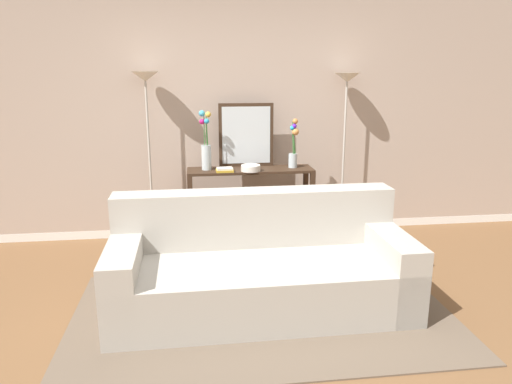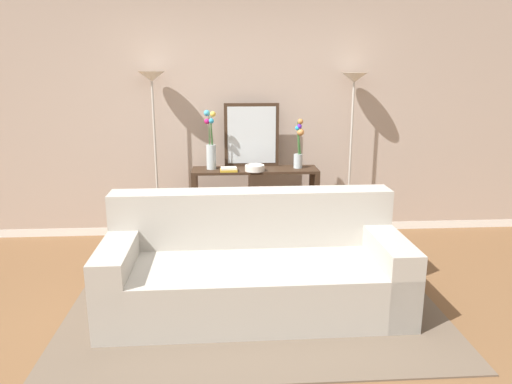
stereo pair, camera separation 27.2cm
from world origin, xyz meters
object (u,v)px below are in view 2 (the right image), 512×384
at_px(vase_tall_flowers, 211,147).
at_px(book_stack, 229,169).
at_px(couch, 254,270).
at_px(floor_lamp_right, 353,110).
at_px(console_table, 255,192).
at_px(wall_mirror, 252,135).
at_px(fruit_bowl, 255,168).
at_px(vase_short_flowers, 299,148).
at_px(floor_lamp_left, 153,110).
at_px(book_row_under_console, 221,238).

xyz_separation_m(vase_tall_flowers, book_stack, (0.18, -0.13, -0.21)).
height_order(couch, book_stack, couch).
bearing_deg(book_stack, floor_lamp_right, 9.54).
distance_m(console_table, wall_mirror, 0.61).
bearing_deg(vase_tall_flowers, wall_mirror, 17.01).
distance_m(wall_mirror, fruit_bowl, 0.40).
distance_m(couch, vase_short_flowers, 1.73).
relative_size(floor_lamp_left, fruit_bowl, 8.98).
bearing_deg(book_stack, couch, -82.40).
height_order(floor_lamp_left, book_stack, floor_lamp_left).
height_order(floor_lamp_left, book_row_under_console, floor_lamp_left).
height_order(console_table, book_row_under_console, console_table).
bearing_deg(book_row_under_console, fruit_bowl, -16.84).
height_order(wall_mirror, fruit_bowl, wall_mirror).
distance_m(couch, wall_mirror, 1.82).
xyz_separation_m(wall_mirror, vase_short_flowers, (0.49, -0.14, -0.12)).
relative_size(vase_tall_flowers, book_row_under_console, 1.81).
bearing_deg(couch, console_table, 86.12).
distance_m(vase_short_flowers, fruit_bowl, 0.52).
height_order(wall_mirror, book_row_under_console, wall_mirror).
bearing_deg(book_stack, vase_short_flowers, 9.08).
xyz_separation_m(floor_lamp_left, book_stack, (0.77, -0.22, -0.59)).
distance_m(floor_lamp_left, vase_tall_flowers, 0.71).
bearing_deg(vase_short_flowers, book_row_under_console, -179.73).
xyz_separation_m(fruit_bowl, book_row_under_console, (-0.37, 0.11, -0.80)).
bearing_deg(console_table, vase_tall_flowers, 178.06).
height_order(fruit_bowl, book_row_under_console, fruit_bowl).
relative_size(couch, vase_short_flowers, 4.40).
relative_size(floor_lamp_left, vase_short_flowers, 3.47).
distance_m(console_table, floor_lamp_left, 1.36).
bearing_deg(fruit_bowl, floor_lamp_left, 168.08).
relative_size(wall_mirror, vase_short_flowers, 1.29).
xyz_separation_m(couch, book_row_under_console, (-0.28, 1.46, -0.25)).
bearing_deg(book_row_under_console, console_table, -0.00).
height_order(floor_lamp_right, wall_mirror, floor_lamp_right).
bearing_deg(book_row_under_console, floor_lamp_right, 4.36).
distance_m(couch, console_table, 1.49).
bearing_deg(couch, wall_mirror, 87.42).
bearing_deg(floor_lamp_right, wall_mirror, 177.87).
bearing_deg(fruit_bowl, book_row_under_console, 163.16).
xyz_separation_m(wall_mirror, book_stack, (-0.25, -0.26, -0.32)).
distance_m(vase_tall_flowers, book_stack, 0.31).
bearing_deg(floor_lamp_left, vase_short_flowers, -3.96).
relative_size(vase_short_flowers, fruit_bowl, 2.59).
distance_m(fruit_bowl, book_stack, 0.27).
bearing_deg(console_table, floor_lamp_left, 174.09).
xyz_separation_m(floor_lamp_right, book_row_under_console, (-1.42, -0.11, -1.37)).
height_order(floor_lamp_left, vase_tall_flowers, floor_lamp_left).
bearing_deg(vase_short_flowers, couch, -110.97).
height_order(couch, vase_short_flowers, vase_short_flowers).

